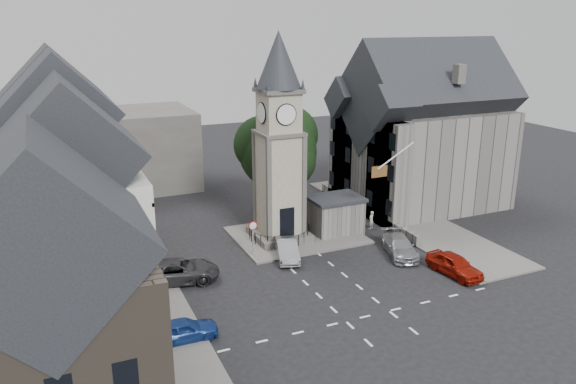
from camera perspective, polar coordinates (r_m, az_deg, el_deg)
name	(u,v)px	position (r m, az deg, el deg)	size (l,w,h in m)	color
ground	(325,279)	(38.87, 3.80, -8.80)	(120.00, 120.00, 0.00)	black
pavement_west	(124,275)	(40.74, -16.29, -8.12)	(6.00, 30.00, 0.14)	#595651
pavement_east	(403,218)	(51.04, 11.63, -2.57)	(6.00, 26.00, 0.14)	#595651
central_island	(296,235)	(46.01, 0.85, -4.40)	(10.00, 8.00, 0.16)	#595651
road_markings	(368,316)	(34.67, 8.10, -12.37)	(20.00, 8.00, 0.01)	silver
clock_tower	(279,140)	(43.10, -0.92, 5.28)	(4.86, 4.86, 16.25)	#4C4944
stone_shelter	(335,215)	(46.48, 4.82, -2.31)	(4.30, 3.30, 3.08)	#5A5753
town_tree	(278,140)	(48.61, -1.05, 5.27)	(7.20, 7.20, 10.80)	black
warning_sign_post	(253,232)	(41.42, -3.58, -4.05)	(0.70, 0.19, 2.85)	black
terrace_pink	(59,157)	(48.00, -22.20, 3.35)	(8.10, 7.60, 12.80)	#D89594
terrace_cream	(65,182)	(40.23, -21.69, 0.92)	(8.10, 7.60, 12.80)	beige
terrace_tudor	(75,227)	(32.70, -20.86, -3.31)	(8.10, 7.60, 12.00)	silver
building_sw_stone	(53,325)	(24.77, -22.75, -12.36)	(8.60, 7.60, 10.40)	#4B4238
backdrop_west	(94,153)	(60.43, -19.13, 3.79)	(20.00, 10.00, 8.00)	#4C4944
east_building	(421,140)	(53.78, 13.33, 5.20)	(14.40, 11.40, 12.60)	#5A5753
east_boundary_wall	(365,211)	(50.99, 7.79, -1.93)	(0.40, 16.00, 0.90)	#5A5753
flagpole	(396,156)	(43.72, 10.89, 3.64)	(3.68, 0.10, 2.74)	white
car_west_blue	(183,330)	(32.24, -10.61, -13.61)	(1.55, 3.86, 1.32)	navy
car_west_silver	(144,278)	(38.67, -14.41, -8.49)	(1.29, 3.71, 1.22)	#929399
car_west_grey	(177,271)	(38.77, -11.19, -7.90)	(2.61, 5.66, 1.57)	#2E2E30
car_island_silver	(287,249)	(41.65, -0.12, -5.86)	(1.48, 4.25, 1.40)	#919299
car_island_east	(399,246)	(43.07, 11.25, -5.42)	(1.95, 4.79, 1.39)	gray
car_east_red	(455,265)	(40.77, 16.56, -7.10)	(1.75, 4.34, 1.48)	maroon
pedestrian	(371,220)	(47.89, 8.45, -2.83)	(0.57, 0.37, 1.55)	beige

